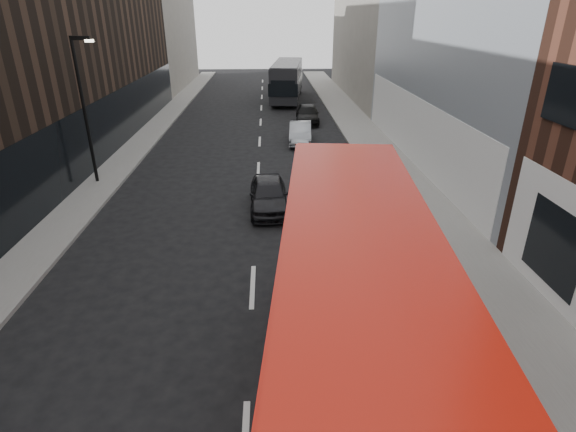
{
  "coord_description": "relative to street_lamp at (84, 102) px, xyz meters",
  "views": [
    {
      "loc": [
        0.6,
        -4.35,
        8.1
      ],
      "look_at": [
        1.15,
        7.97,
        2.5
      ],
      "focal_mm": 28.0,
      "sensor_mm": 36.0,
      "label": 1
    }
  ],
  "objects": [
    {
      "name": "car_b",
      "position": [
        10.99,
        7.6,
        -3.5
      ],
      "size": [
        1.74,
        4.24,
        1.37
      ],
      "primitive_type": "imported",
      "rotation": [
        0.0,
        0.0,
        -0.07
      ],
      "color": "#989CA1",
      "rests_on": "ground"
    },
    {
      "name": "building_left_far",
      "position": [
        -3.28,
        34.0,
        2.32
      ],
      "size": [
        5.0,
        20.0,
        13.0
      ],
      "primitive_type": "cube",
      "color": "slate",
      "rests_on": "ground"
    },
    {
      "name": "street_lamp",
      "position": [
        0.0,
        0.0,
        0.0
      ],
      "size": [
        1.06,
        0.22,
        7.0
      ],
      "color": "black",
      "rests_on": "sidewalk_left"
    },
    {
      "name": "sidewalk_right",
      "position": [
        15.72,
        7.0,
        -4.11
      ],
      "size": [
        3.0,
        80.0,
        0.15
      ],
      "primitive_type": "cube",
      "color": "slate",
      "rests_on": "ground"
    },
    {
      "name": "building_left_mid",
      "position": [
        -3.28,
        12.0,
        2.82
      ],
      "size": [
        5.0,
        24.0,
        14.0
      ],
      "primitive_type": "cube",
      "color": "black",
      "rests_on": "ground"
    },
    {
      "name": "grey_bus",
      "position": [
        10.82,
        24.21,
        -2.22
      ],
      "size": [
        3.89,
        11.52,
        3.66
      ],
      "rotation": [
        0.0,
        0.0,
        -0.11
      ],
      "color": "black",
      "rests_on": "ground"
    },
    {
      "name": "red_bus",
      "position": [
        10.33,
        -16.07,
        -1.5
      ],
      "size": [
        4.01,
        12.15,
        4.83
      ],
      "rotation": [
        0.0,
        0.0,
        -0.1
      ],
      "color": "#B6170B",
      "rests_on": "ground"
    },
    {
      "name": "car_a",
      "position": [
        8.79,
        -3.71,
        -3.47
      ],
      "size": [
        1.8,
        4.21,
        1.42
      ],
      "primitive_type": "imported",
      "rotation": [
        0.0,
        0.0,
        0.03
      ],
      "color": "black",
      "rests_on": "ground"
    },
    {
      "name": "car_c",
      "position": [
        11.99,
        13.7,
        -3.52
      ],
      "size": [
        2.12,
        4.64,
        1.32
      ],
      "primitive_type": "imported",
      "rotation": [
        0.0,
        0.0,
        -0.06
      ],
      "color": "black",
      "rests_on": "ground"
    },
    {
      "name": "sidewalk_left",
      "position": [
        0.22,
        7.0,
        -4.11
      ],
      "size": [
        2.0,
        80.0,
        0.15
      ],
      "primitive_type": "cube",
      "color": "slate",
      "rests_on": "ground"
    }
  ]
}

